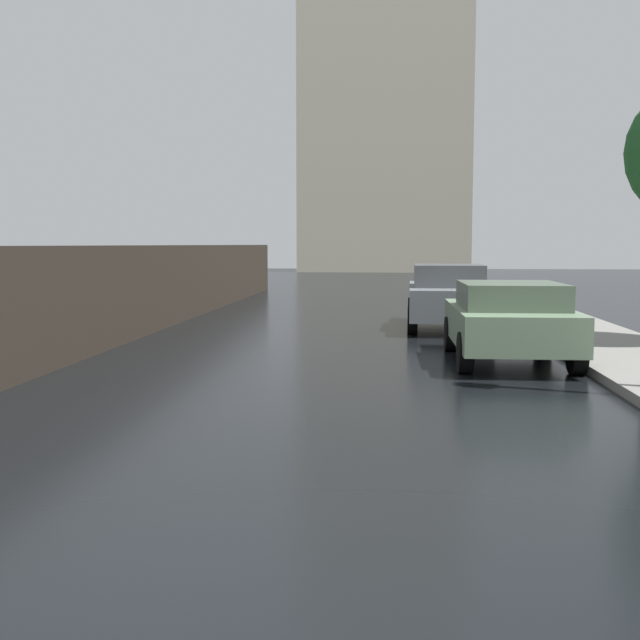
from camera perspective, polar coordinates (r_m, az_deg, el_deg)
ground at (r=4.67m, az=-7.62°, el=-19.45°), size 120.00×120.00×0.00m
car_grey_near_kerb at (r=18.74m, az=9.24°, el=1.74°), size 1.97×4.54×1.50m
car_green_mid_road at (r=13.51m, az=13.51°, el=0.05°), size 1.90×3.90×1.34m
distant_tower at (r=61.77m, az=4.98°, el=17.54°), size 12.77×11.17×33.99m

